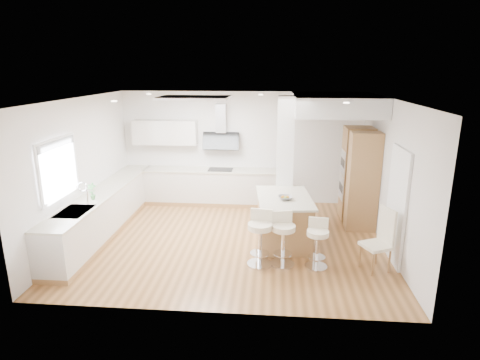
# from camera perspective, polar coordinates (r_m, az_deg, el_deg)

# --- Properties ---
(ground) EXTENTS (6.00, 6.00, 0.00)m
(ground) POSITION_cam_1_polar(r_m,az_deg,el_deg) (8.18, -1.22, -8.51)
(ground) COLOR #9E6A3A
(ground) RESTS_ON ground
(ceiling) EXTENTS (6.00, 5.00, 0.02)m
(ceiling) POSITION_cam_1_polar(r_m,az_deg,el_deg) (8.18, -1.22, -8.51)
(ceiling) COLOR silver
(ceiling) RESTS_ON ground
(wall_back) EXTENTS (6.00, 0.04, 2.80)m
(wall_back) POSITION_cam_1_polar(r_m,az_deg,el_deg) (10.14, 0.22, 4.58)
(wall_back) COLOR silver
(wall_back) RESTS_ON ground
(wall_left) EXTENTS (0.04, 5.00, 2.80)m
(wall_left) POSITION_cam_1_polar(r_m,az_deg,el_deg) (8.56, -21.68, 1.38)
(wall_left) COLOR silver
(wall_left) RESTS_ON ground
(wall_right) EXTENTS (0.04, 5.00, 2.80)m
(wall_right) POSITION_cam_1_polar(r_m,az_deg,el_deg) (7.98, 20.67, 0.50)
(wall_right) COLOR silver
(wall_right) RESTS_ON ground
(skylight) EXTENTS (4.10, 2.10, 0.06)m
(skylight) POSITION_cam_1_polar(r_m,az_deg,el_deg) (8.20, -6.50, 11.52)
(skylight) COLOR white
(skylight) RESTS_ON ground
(window_left) EXTENTS (0.06, 1.28, 1.07)m
(window_left) POSITION_cam_1_polar(r_m,az_deg,el_deg) (7.70, -24.49, 1.83)
(window_left) COLOR white
(window_left) RESTS_ON ground
(doorway_right) EXTENTS (0.05, 1.00, 2.10)m
(doorway_right) POSITION_cam_1_polar(r_m,az_deg,el_deg) (7.53, 21.38, -3.63)
(doorway_right) COLOR #4B423B
(doorway_right) RESTS_ON ground
(counter_left) EXTENTS (0.63, 4.50, 1.35)m
(counter_left) POSITION_cam_1_polar(r_m,az_deg,el_deg) (8.90, -18.69, -4.16)
(counter_left) COLOR #A57847
(counter_left) RESTS_ON ground
(counter_back) EXTENTS (3.62, 0.63, 2.50)m
(counter_back) POSITION_cam_1_polar(r_m,az_deg,el_deg) (10.15, -5.06, 0.44)
(counter_back) COLOR #A57847
(counter_back) RESTS_ON ground
(pillar) EXTENTS (0.35, 0.35, 2.80)m
(pillar) POSITION_cam_1_polar(r_m,az_deg,el_deg) (8.60, 6.38, 2.46)
(pillar) COLOR white
(pillar) RESTS_ON ground
(soffit) EXTENTS (1.78, 2.20, 0.40)m
(soffit) POSITION_cam_1_polar(r_m,az_deg,el_deg) (8.95, 13.40, 10.44)
(soffit) COLOR silver
(soffit) RESTS_ON ground
(oven_column) EXTENTS (0.63, 1.21, 2.10)m
(oven_column) POSITION_cam_1_polar(r_m,az_deg,el_deg) (9.14, 16.51, 0.44)
(oven_column) COLOR #A57847
(oven_column) RESTS_ON ground
(peninsula) EXTENTS (1.17, 1.63, 1.01)m
(peninsula) POSITION_cam_1_polar(r_m,az_deg,el_deg) (7.97, 6.21, -5.57)
(peninsula) COLOR #A57847
(peninsula) RESTS_ON ground
(bar_stool_a) EXTENTS (0.49, 0.49, 0.99)m
(bar_stool_a) POSITION_cam_1_polar(r_m,az_deg,el_deg) (7.01, 2.88, -7.83)
(bar_stool_a) COLOR silver
(bar_stool_a) RESTS_ON ground
(bar_stool_b) EXTENTS (0.51, 0.51, 0.95)m
(bar_stool_b) POSITION_cam_1_polar(r_m,az_deg,el_deg) (7.06, 6.14, -7.94)
(bar_stool_b) COLOR silver
(bar_stool_b) RESTS_ON ground
(bar_stool_c) EXTENTS (0.43, 0.43, 0.87)m
(bar_stool_c) POSITION_cam_1_polar(r_m,az_deg,el_deg) (7.07, 10.95, -8.50)
(bar_stool_c) COLOR silver
(bar_stool_c) RESTS_ON ground
(dining_chair) EXTENTS (0.56, 0.56, 1.10)m
(dining_chair) POSITION_cam_1_polar(r_m,az_deg,el_deg) (7.25, 19.46, -7.68)
(dining_chair) COLOR beige
(dining_chair) RESTS_ON ground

